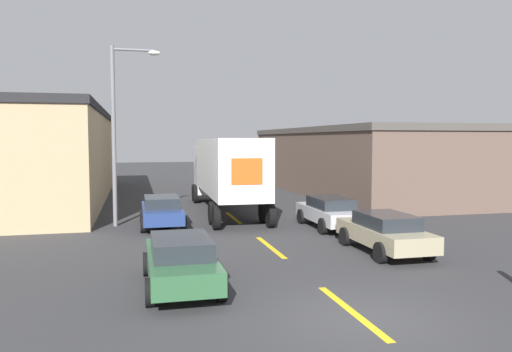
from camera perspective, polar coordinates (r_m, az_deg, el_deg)
The scene contains 10 objects.
ground_plane at distance 11.73m, azimuth 11.93°, elevation -15.69°, with size 160.00×160.00×0.00m, color #333335.
road_centerline at distance 18.65m, azimuth 1.64°, elevation -8.11°, with size 0.20×17.98×0.01m.
warehouse_left at distance 36.13m, azimuth -25.94°, elevation 2.14°, with size 11.70×26.21×5.90m.
warehouse_right at distance 38.90m, azimuth 13.16°, elevation 1.78°, with size 12.20×23.85×4.84m.
semi_truck at distance 27.38m, azimuth -3.53°, elevation 0.96°, with size 3.06×12.49×4.04m.
parked_car_right_mid at distance 22.71m, azimuth 8.44°, elevation -4.03°, with size 1.94×4.49×1.39m.
parked_car_right_near at distance 18.19m, azimuth 14.49°, elevation -6.17°, with size 1.94×4.49×1.39m.
parked_car_left_near at distance 13.68m, azimuth -8.58°, elevation -9.49°, with size 1.94×4.49×1.39m.
parked_car_left_far at distance 23.23m, azimuth -10.73°, elevation -3.88°, with size 1.94×4.49×1.39m.
street_lamp at distance 23.62m, azimuth -15.39°, elevation 5.81°, with size 2.25×0.32×8.18m.
Camera 1 is at (-4.82, -9.93, 3.97)m, focal length 35.00 mm.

